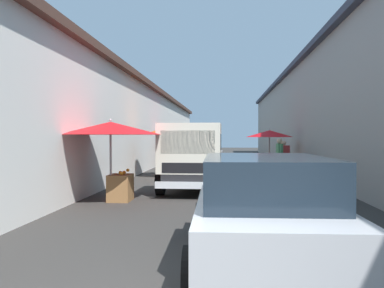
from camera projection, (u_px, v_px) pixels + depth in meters
name	position (u px, v px, depth m)	size (l,w,h in m)	color
ground	(222.00, 177.00, 17.03)	(90.00, 90.00, 0.00)	#33302D
building_left_whitewash	(76.00, 126.00, 19.82)	(49.80, 7.50, 4.44)	silver
building_right_concrete	(378.00, 114.00, 18.63)	(49.80, 7.50, 5.50)	gray
fruit_stall_far_right	(183.00, 139.00, 22.17)	(2.11, 2.11, 2.15)	#9E9EA3
fruit_stall_near_left	(270.00, 140.00, 19.75)	(2.33, 2.33, 2.10)	#9E9EA3
fruit_stall_near_right	(112.00, 135.00, 10.43)	(2.64, 2.64, 2.17)	#9E9EA3
fruit_stall_mid_lane	(171.00, 139.00, 16.75)	(2.23, 2.23, 2.21)	#9E9EA3
hatchback_car	(264.00, 210.00, 5.29)	(3.94, 1.99, 1.45)	#ADAFB5
delivery_truck	(193.00, 158.00, 12.23)	(4.94, 2.02, 2.08)	black
vendor_by_crates	(279.00, 155.00, 16.60)	(0.65, 0.24, 1.64)	#665B4C
vendor_in_shade	(284.00, 156.00, 17.62)	(0.35, 0.58, 1.52)	#665B4C
parked_scooter	(300.00, 189.00, 9.63)	(1.69, 0.45, 1.14)	black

